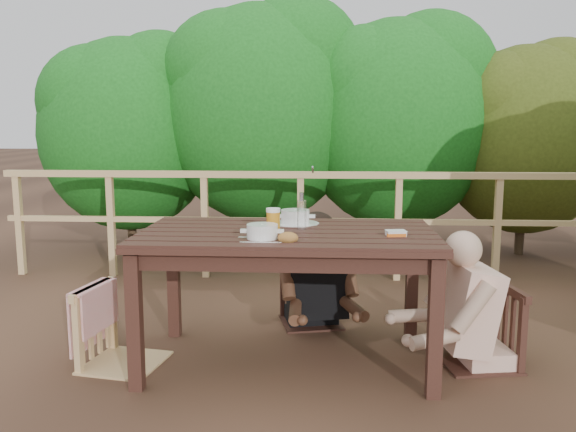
# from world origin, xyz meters

# --- Properties ---
(ground) EXTENTS (60.00, 60.00, 0.00)m
(ground) POSITION_xyz_m (0.00, 0.00, 0.00)
(ground) COLOR #543524
(ground) RESTS_ON ground
(table) EXTENTS (1.74, 0.98, 0.80)m
(table) POSITION_xyz_m (0.00, 0.00, 0.40)
(table) COLOR black
(table) RESTS_ON ground
(chair_left) EXTENTS (0.52, 0.52, 0.90)m
(chair_left) POSITION_xyz_m (-0.99, -0.09, 0.45)
(chair_left) COLOR tan
(chair_left) RESTS_ON ground
(chair_far) EXTENTS (0.50, 0.50, 0.84)m
(chair_far) POSITION_xyz_m (0.13, 0.73, 0.42)
(chair_far) COLOR black
(chair_far) RESTS_ON ground
(chair_right) EXTENTS (0.51, 0.51, 0.90)m
(chair_right) POSITION_xyz_m (1.15, 0.07, 0.45)
(chair_right) COLOR black
(chair_right) RESTS_ON ground
(woman) EXTENTS (0.65, 0.74, 1.28)m
(woman) POSITION_xyz_m (0.13, 0.75, 0.64)
(woman) COLOR black
(woman) RESTS_ON ground
(diner_right) EXTENTS (0.75, 0.64, 1.35)m
(diner_right) POSITION_xyz_m (1.18, 0.07, 0.67)
(diner_right) COLOR beige
(diner_right) RESTS_ON ground
(railing) EXTENTS (5.60, 0.10, 1.01)m
(railing) POSITION_xyz_m (0.00, 2.00, 0.51)
(railing) COLOR tan
(railing) RESTS_ON ground
(hedge_row) EXTENTS (6.60, 1.60, 3.80)m
(hedge_row) POSITION_xyz_m (0.40, 3.20, 1.90)
(hedge_row) COLOR #155616
(hedge_row) RESTS_ON ground
(soup_near) EXTENTS (0.29, 0.29, 0.10)m
(soup_near) POSITION_xyz_m (-0.12, -0.25, 0.85)
(soup_near) COLOR white
(soup_near) RESTS_ON table
(soup_far) EXTENTS (0.30, 0.30, 0.10)m
(soup_far) POSITION_xyz_m (0.03, 0.28, 0.85)
(soup_far) COLOR white
(soup_far) RESTS_ON table
(bread_roll) EXTENTS (0.11, 0.09, 0.07)m
(bread_roll) POSITION_xyz_m (0.02, -0.31, 0.84)
(bread_roll) COLOR #A97732
(bread_roll) RESTS_ON table
(beer_glass) EXTENTS (0.08, 0.08, 0.16)m
(beer_glass) POSITION_xyz_m (-0.08, -0.07, 0.88)
(beer_glass) COLOR gold
(beer_glass) RESTS_ON table
(bottle) EXTENTS (0.06, 0.06, 0.24)m
(bottle) POSITION_xyz_m (0.08, 0.04, 0.92)
(bottle) COLOR silver
(bottle) RESTS_ON table
(butter_tub) EXTENTS (0.12, 0.10, 0.05)m
(butter_tub) POSITION_xyz_m (0.62, -0.12, 0.83)
(butter_tub) COLOR white
(butter_tub) RESTS_ON table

